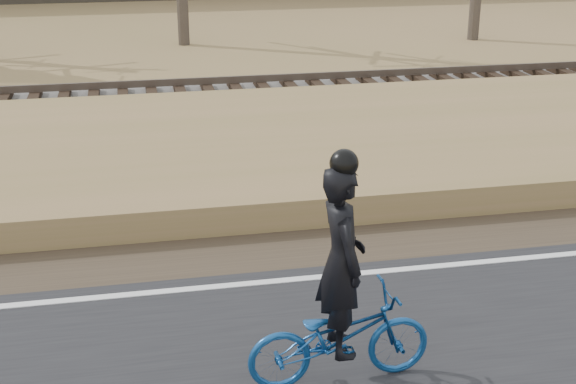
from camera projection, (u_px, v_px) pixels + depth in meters
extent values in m
cube|color=#8F6E49|center=(12.00, 180.00, 12.72)|extent=(120.00, 5.00, 0.44)
cube|color=slate|center=(34.00, 118.00, 16.21)|extent=(120.00, 3.00, 0.45)
cube|color=black|center=(32.00, 104.00, 16.10)|extent=(120.00, 2.40, 0.14)
cube|color=brown|center=(28.00, 105.00, 15.39)|extent=(120.00, 0.07, 0.15)
cube|color=brown|center=(35.00, 88.00, 16.71)|extent=(120.00, 0.07, 0.15)
imported|color=navy|center=(340.00, 337.00, 7.65)|extent=(1.82, 0.69, 0.94)
imported|color=black|center=(342.00, 261.00, 7.36)|extent=(0.47, 0.69, 1.85)
sphere|color=black|center=(344.00, 163.00, 7.03)|extent=(0.26, 0.26, 0.26)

